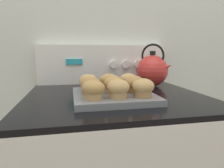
% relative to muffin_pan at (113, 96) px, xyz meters
% --- Properties ---
extents(wall_back, '(8.00, 0.05, 2.40)m').
position_rel_muffin_pan_xyz_m(wall_back, '(0.02, 0.44, 0.26)').
color(wall_back, silver).
rests_on(wall_back, ground_plane).
extents(control_panel, '(0.71, 0.07, 0.21)m').
position_rel_muffin_pan_xyz_m(control_panel, '(0.03, 0.39, 0.10)').
color(control_panel, white).
rests_on(control_panel, stove_range).
extents(muffin_pan, '(0.30, 0.30, 0.02)m').
position_rel_muffin_pan_xyz_m(muffin_pan, '(0.00, 0.00, 0.00)').
color(muffin_pan, slate).
rests_on(muffin_pan, stove_range).
extents(muffin_r0_c0, '(0.08, 0.08, 0.06)m').
position_rel_muffin_pan_xyz_m(muffin_r0_c0, '(-0.08, -0.08, 0.04)').
color(muffin_r0_c0, tan).
rests_on(muffin_r0_c0, muffin_pan).
extents(muffin_r0_c1, '(0.08, 0.08, 0.06)m').
position_rel_muffin_pan_xyz_m(muffin_r0_c1, '(-0.00, -0.08, 0.04)').
color(muffin_r0_c1, tan).
rests_on(muffin_r0_c1, muffin_pan).
extents(muffin_r0_c2, '(0.08, 0.08, 0.06)m').
position_rel_muffin_pan_xyz_m(muffin_r0_c2, '(0.09, -0.08, 0.04)').
color(muffin_r0_c2, '#A37A4C').
rests_on(muffin_r0_c2, muffin_pan).
extents(muffin_r1_c0, '(0.08, 0.08, 0.06)m').
position_rel_muffin_pan_xyz_m(muffin_r1_c0, '(-0.09, 0.00, 0.04)').
color(muffin_r1_c0, olive).
rests_on(muffin_r1_c0, muffin_pan).
extents(muffin_r1_c1, '(0.08, 0.08, 0.06)m').
position_rel_muffin_pan_xyz_m(muffin_r1_c1, '(0.00, -0.00, 0.04)').
color(muffin_r1_c1, tan).
rests_on(muffin_r1_c1, muffin_pan).
extents(muffin_r1_c2, '(0.08, 0.08, 0.06)m').
position_rel_muffin_pan_xyz_m(muffin_r1_c2, '(0.08, -0.00, 0.04)').
color(muffin_r1_c2, olive).
rests_on(muffin_r1_c2, muffin_pan).
extents(muffin_r2_c0, '(0.08, 0.08, 0.06)m').
position_rel_muffin_pan_xyz_m(muffin_r2_c0, '(-0.09, 0.09, 0.04)').
color(muffin_r2_c0, tan).
rests_on(muffin_r2_c0, muffin_pan).
extents(muffin_r2_c1, '(0.08, 0.08, 0.06)m').
position_rel_muffin_pan_xyz_m(muffin_r2_c1, '(0.00, 0.09, 0.04)').
color(muffin_r2_c1, olive).
rests_on(muffin_r2_c1, muffin_pan).
extents(muffin_r2_c2, '(0.08, 0.08, 0.06)m').
position_rel_muffin_pan_xyz_m(muffin_r2_c2, '(0.08, 0.09, 0.04)').
color(muffin_r2_c2, '#A37A4C').
rests_on(muffin_r2_c2, muffin_pan).
extents(tea_kettle, '(0.17, 0.17, 0.22)m').
position_rel_muffin_pan_xyz_m(tea_kettle, '(0.25, 0.23, 0.07)').
color(tea_kettle, red).
rests_on(tea_kettle, stove_range).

